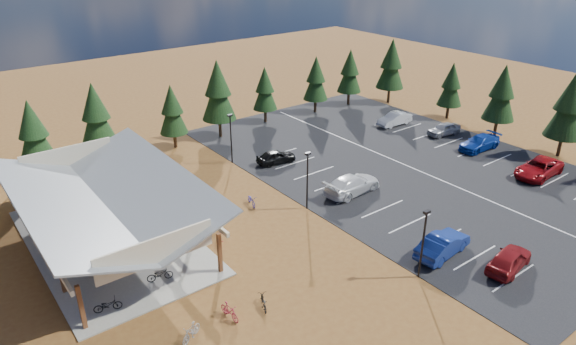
{
  "coord_description": "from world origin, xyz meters",
  "views": [
    {
      "loc": [
        -19.32,
        -27.33,
        21.17
      ],
      "look_at": [
        4.83,
        4.42,
        2.51
      ],
      "focal_mm": 32.0,
      "sensor_mm": 36.0,
      "label": 1
    }
  ],
  "objects": [
    {
      "name": "bike_6",
      "position": [
        -8.54,
        9.23,
        0.6
      ],
      "size": [
        1.96,
        0.89,
        0.99
      ],
      "primitive_type": "imported",
      "rotation": [
        0.0,
        0.0,
        1.45
      ],
      "color": "navy",
      "rests_on": "concrete_pad"
    },
    {
      "name": "bike_11",
      "position": [
        -7.35,
        -5.77,
        0.53
      ],
      "size": [
        0.65,
        1.79,
        1.05
      ],
      "primitive_type": "imported",
      "rotation": [
        0.0,
        0.0,
        0.09
      ],
      "color": "maroon",
      "rests_on": "ground"
    },
    {
      "name": "bike_pavilion",
      "position": [
        -10.0,
        7.0,
        3.82
      ],
      "size": [
        11.65,
        19.4,
        4.97
      ],
      "color": "brown",
      "rests_on": "concrete_pad"
    },
    {
      "name": "asphalt_lot",
      "position": [
        18.5,
        3.0,
        0.02
      ],
      "size": [
        27.0,
        44.0,
        0.04
      ],
      "primitive_type": "cube",
      "color": "black",
      "rests_on": "ground"
    },
    {
      "name": "pine_10",
      "position": [
        33.12,
        -5.11,
        5.46
      ],
      "size": [
        3.84,
        3.84,
        8.94
      ],
      "color": "#382314",
      "rests_on": "ground"
    },
    {
      "name": "pine_2",
      "position": [
        -11.3,
        21.39,
        4.8
      ],
      "size": [
        3.37,
        3.37,
        7.86
      ],
      "color": "#382314",
      "rests_on": "ground"
    },
    {
      "name": "bike_16",
      "position": [
        -3.25,
        5.95,
        0.46
      ],
      "size": [
        1.84,
        1.05,
        0.91
      ],
      "primitive_type": "imported",
      "rotation": [
        0.0,
        0.0,
        4.44
      ],
      "color": "black",
      "rests_on": "ground"
    },
    {
      "name": "pine_3",
      "position": [
        -5.33,
        22.18,
        5.04
      ],
      "size": [
        3.54,
        3.54,
        8.26
      ],
      "color": "#382314",
      "rests_on": "ground"
    },
    {
      "name": "bike_5",
      "position": [
        -6.87,
        3.84,
        0.65
      ],
      "size": [
        1.91,
        1.09,
        1.11
      ],
      "primitive_type": "imported",
      "rotation": [
        0.0,
        0.0,
        1.24
      ],
      "color": "gray",
      "rests_on": "concrete_pad"
    },
    {
      "name": "car_1",
      "position": [
        8.4,
        -9.27,
        0.87
      ],
      "size": [
        5.18,
        2.3,
        1.65
      ],
      "primitive_type": "imported",
      "rotation": [
        0.0,
        0.0,
        1.68
      ],
      "color": "navy",
      "rests_on": "asphalt_lot"
    },
    {
      "name": "bike_2",
      "position": [
        -12.0,
        8.92,
        0.6
      ],
      "size": [
        1.92,
        0.76,
        0.99
      ],
      "primitive_type": "imported",
      "rotation": [
        0.0,
        0.0,
        1.52
      ],
      "color": "navy",
      "rests_on": "concrete_pad"
    },
    {
      "name": "car_8",
      "position": [
        28.54,
        5.95,
        0.74
      ],
      "size": [
        4.33,
        2.29,
        1.4
      ],
      "primitive_type": "imported",
      "rotation": [
        0.0,
        0.0,
        -1.73
      ],
      "color": "#A3A4AB",
      "rests_on": "asphalt_lot"
    },
    {
      "name": "car_7",
      "position": [
        27.97,
        0.89,
        0.79
      ],
      "size": [
        5.27,
        2.31,
        1.51
      ],
      "primitive_type": "imported",
      "rotation": [
        0.0,
        0.0,
        -1.61
      ],
      "color": "#0F349E",
      "rests_on": "asphalt_lot"
    },
    {
      "name": "concrete_pad",
      "position": [
        -10.0,
        7.0,
        0.05
      ],
      "size": [
        10.6,
        18.6,
        0.1
      ],
      "primitive_type": "cube",
      "color": "gray",
      "rests_on": "ground"
    },
    {
      "name": "bike_15",
      "position": [
        -3.64,
        1.6,
        0.45
      ],
      "size": [
        1.1,
        1.52,
        0.91
      ],
      "primitive_type": "imported",
      "rotation": [
        0.0,
        0.0,
        2.63
      ],
      "color": "maroon",
      "rests_on": "ground"
    },
    {
      "name": "lamp_post_1",
      "position": [
        5.0,
        2.0,
        2.98
      ],
      "size": [
        0.5,
        0.25,
        5.14
      ],
      "color": "black",
      "rests_on": "ground"
    },
    {
      "name": "pine_11",
      "position": [
        33.07,
        2.28,
        5.05
      ],
      "size": [
        3.55,
        3.55,
        8.27
      ],
      "color": "#382314",
      "rests_on": "ground"
    },
    {
      "name": "bike_13",
      "position": [
        -10.02,
        -5.94,
        0.51
      ],
      "size": [
        1.72,
        1.21,
        1.02
      ],
      "primitive_type": "imported",
      "rotation": [
        0.0,
        0.0,
        5.2
      ],
      "color": "gray",
      "rests_on": "ground"
    },
    {
      "name": "trash_bin_1",
      "position": [
        -3.63,
        6.2,
        0.45
      ],
      "size": [
        0.6,
        0.6,
        0.9
      ],
      "primitive_type": "cylinder",
      "color": "#4A361A",
      "rests_on": "ground"
    },
    {
      "name": "car_4",
      "position": [
        8.45,
        11.17,
        0.72
      ],
      "size": [
        4.21,
        2.2,
        1.37
      ],
      "primitive_type": "imported",
      "rotation": [
        0.0,
        0.0,
        1.42
      ],
      "color": "black",
      "rests_on": "asphalt_lot"
    },
    {
      "name": "lamp_post_2",
      "position": [
        5.0,
        14.0,
        2.98
      ],
      "size": [
        0.5,
        0.25,
        5.14
      ],
      "color": "black",
      "rests_on": "ground"
    },
    {
      "name": "bike_14",
      "position": [
        1.61,
        5.34,
        0.46
      ],
      "size": [
        1.02,
        1.86,
        0.93
      ],
      "primitive_type": "imported",
      "rotation": [
        0.0,
        0.0,
        -0.24
      ],
      "color": "navy",
      "rests_on": "ground"
    },
    {
      "name": "pine_6",
      "position": [
        14.86,
        22.19,
        4.19
      ],
      "size": [
        2.95,
        2.95,
        6.86
      ],
      "color": "#382314",
      "rests_on": "ground"
    },
    {
      "name": "bike_4",
      "position": [
        -9.15,
        0.14,
        0.56
      ],
      "size": [
        1.83,
        1.06,
        0.91
      ],
      "primitive_type": "imported",
      "rotation": [
        0.0,
        0.0,
        1.29
      ],
      "color": "black",
      "rests_on": "concrete_pad"
    },
    {
      "name": "car_9",
      "position": [
        26.54,
        11.69,
        0.79
      ],
      "size": [
        4.62,
        1.77,
        1.5
      ],
      "primitive_type": "imported",
      "rotation": [
        0.0,
        0.0,
        -1.61
      ],
      "color": "white",
      "rests_on": "asphalt_lot"
    },
    {
      "name": "pine_4",
      "position": [
        2.29,
        21.29,
        4.26
      ],
      "size": [
        3.0,
        3.0,
        6.98
      ],
      "color": "#382314",
      "rests_on": "ground"
    },
    {
      "name": "trash_bin_0",
      "position": [
        -2.39,
        4.33,
        0.45
      ],
      "size": [
        0.6,
        0.6,
        0.9
      ],
      "primitive_type": "cylinder",
      "color": "#4A361A",
      "rests_on": "ground"
    },
    {
      "name": "pine_12",
      "position": [
        33.91,
        9.5,
        4.28
      ],
      "size": [
        3.01,
        3.01,
        7.02
      ],
      "color": "#382314",
      "rests_on": "ground"
    },
    {
      "name": "bike_3",
      "position": [
        -11.5,
        11.46,
        0.59
      ],
      "size": [
        1.68,
        0.64,
        0.99
      ],
      "primitive_type": "imported",
      "rotation": [
        0.0,
        0.0,
        1.46
      ],
      "color": "maroon",
      "rests_on": "concrete_pad"
    },
    {
      "name": "pine_8",
      "position": [
        27.88,
        21.17,
        4.57
      ],
      "size": [
        3.21,
        3.21,
        7.49
      ],
      "color": "#382314",
      "rests_on": "ground"
    },
    {
      "name": "car_3",
      "position": [
        10.02,
        1.77,
        0.88
      ],
      "size": [
        5.92,
        2.72,
        1.68
      ],
      "primitive_type": "imported",
      "rotation": [
        0.0,
        0.0,
        1.64
      ],
      "color": "silver",
      "rests_on": "asphalt_lot"
    },
    {
      "name": "pine_5",
      "position": [
        7.82,
        21.11,
        5.4
      ],
      "size": [
        3.8,
        3.8,
        8.84
      ],
      "color": "#382314",
      "rests_on": "ground"
    },
    {
      "name": "bike_12",
      "position": [
        -5.16,
        -6.19,
        0.42
      ],
      "size": [
        1.17,
        1.7,
        0.85
      ],
      "primitive_type": "imported",
      "rotation": [
        0.0,
        0.0,
        2.72
      ],
      "color": "black",
      "rests_on": "ground"
    },
    {
      "name": "bike_0",
      "position": [
        -13.0,
        -0.8,
        0.55
      ],
      "size": [
        1.8,
        1.07,
        0.89
      ],
      "primitive_type": "imported",
      "rotation": [
        0.0,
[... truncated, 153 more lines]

